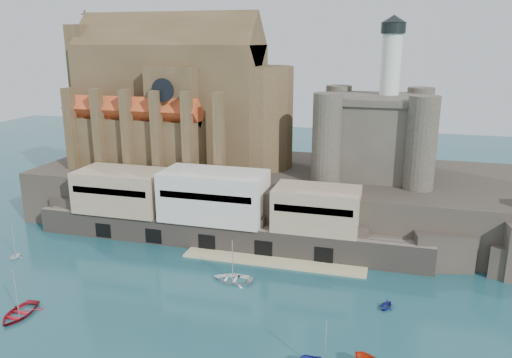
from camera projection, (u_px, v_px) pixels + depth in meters
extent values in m
plane|color=#17444D|center=(225.00, 318.00, 64.76)|extent=(300.00, 300.00, 0.00)
cube|color=#2A2520|center=(289.00, 194.00, 100.57)|extent=(100.00, 34.00, 10.00)
cube|color=#2A2520|center=(78.00, 212.00, 95.64)|extent=(9.00, 5.00, 6.00)
cube|color=#2A2520|center=(153.00, 220.00, 91.49)|extent=(9.00, 5.00, 6.00)
cube|color=#2A2520|center=(242.00, 229.00, 87.08)|extent=(9.00, 5.00, 6.00)
cube|color=#2A2520|center=(340.00, 239.00, 82.67)|extent=(9.00, 5.00, 6.00)
cube|color=#2A2520|center=(442.00, 249.00, 78.52)|extent=(9.00, 5.00, 6.00)
cube|color=#665C51|center=(224.00, 233.00, 87.13)|extent=(70.00, 6.00, 4.50)
cube|color=#C5B783|center=(273.00, 262.00, 80.92)|extent=(30.00, 4.00, 0.40)
cube|color=black|center=(104.00, 230.00, 90.32)|extent=(3.00, 0.40, 2.60)
cube|color=black|center=(154.00, 236.00, 87.72)|extent=(3.00, 0.40, 2.60)
cube|color=black|center=(207.00, 242.00, 85.13)|extent=(3.00, 0.40, 2.60)
cube|color=black|center=(264.00, 248.00, 82.54)|extent=(3.00, 0.40, 2.60)
cube|color=black|center=(324.00, 255.00, 79.94)|extent=(3.00, 0.40, 2.60)
cube|color=tan|center=(122.00, 190.00, 91.65)|extent=(16.00, 9.00, 7.50)
cube|color=beige|center=(214.00, 195.00, 86.85)|extent=(18.00, 9.00, 8.50)
cube|color=tan|center=(317.00, 208.00, 82.38)|extent=(14.00, 8.00, 7.00)
cube|color=#4C3B23|center=(172.00, 104.00, 104.65)|extent=(38.00, 14.00, 24.00)
cube|color=#4C3B23|center=(169.00, 45.00, 101.45)|extent=(38.00, 13.01, 13.01)
cylinder|color=#4C3B23|center=(259.00, 117.00, 100.25)|extent=(14.00, 14.00, 20.00)
cube|color=#4C3B23|center=(190.00, 114.00, 104.14)|extent=(10.00, 20.00, 20.00)
cube|color=#4C3B23|center=(134.00, 144.00, 98.73)|extent=(28.00, 5.00, 10.00)
cube|color=#4C3B23|center=(175.00, 129.00, 116.37)|extent=(28.00, 5.00, 10.00)
cube|color=#BF4520|center=(132.00, 111.00, 96.97)|extent=(28.00, 5.66, 5.66)
cube|color=#BF4520|center=(173.00, 100.00, 114.61)|extent=(28.00, 5.66, 5.66)
cube|color=#4C3B23|center=(91.00, 92.00, 109.04)|extent=(4.00, 10.00, 28.00)
cylinder|color=black|center=(163.00, 90.00, 91.36)|extent=(4.40, 0.30, 4.40)
cube|color=#4C3B23|center=(71.00, 129.00, 98.26)|extent=(1.60, 2.20, 16.00)
cube|color=#4C3B23|center=(99.00, 130.00, 96.65)|extent=(1.60, 2.20, 16.00)
cube|color=#4C3B23|center=(127.00, 132.00, 95.04)|extent=(1.60, 2.20, 16.00)
cube|color=#4C3B23|center=(157.00, 133.00, 93.43)|extent=(1.60, 2.20, 16.00)
cube|color=#4C3B23|center=(187.00, 135.00, 91.82)|extent=(1.60, 2.20, 16.00)
cube|color=#4C3B23|center=(219.00, 137.00, 90.22)|extent=(1.60, 2.20, 16.00)
cube|color=#433E35|center=(375.00, 138.00, 94.16)|extent=(16.00, 16.00, 14.00)
cube|color=#433E35|center=(377.00, 99.00, 92.19)|extent=(17.00, 17.00, 1.20)
cylinder|color=#433E35|center=(327.00, 138.00, 88.54)|extent=(5.20, 5.20, 16.00)
cylinder|color=#433E35|center=(421.00, 143.00, 84.39)|extent=(5.20, 5.20, 16.00)
cylinder|color=#433E35|center=(337.00, 125.00, 103.39)|extent=(5.20, 5.20, 16.00)
cylinder|color=#433E35|center=(418.00, 128.00, 99.24)|extent=(5.20, 5.20, 16.00)
cylinder|color=silver|center=(391.00, 67.00, 92.04)|extent=(3.60, 3.60, 12.00)
cylinder|color=black|center=(393.00, 28.00, 90.17)|extent=(4.40, 4.40, 2.00)
cone|color=black|center=(394.00, 19.00, 89.75)|extent=(4.60, 4.60, 1.40)
cube|color=#2A2520|center=(511.00, 261.00, 75.60)|extent=(6.00, 5.00, 5.00)
imported|color=#A41522|center=(19.00, 315.00, 65.28)|extent=(4.63, 1.61, 6.38)
imported|color=white|center=(16.00, 257.00, 82.81)|extent=(2.31, 1.42, 2.68)
imported|color=white|center=(233.00, 280.00, 74.82)|extent=(1.39, 4.42, 6.15)
imported|color=navy|center=(386.00, 308.00, 67.13)|extent=(2.85, 2.37, 2.84)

